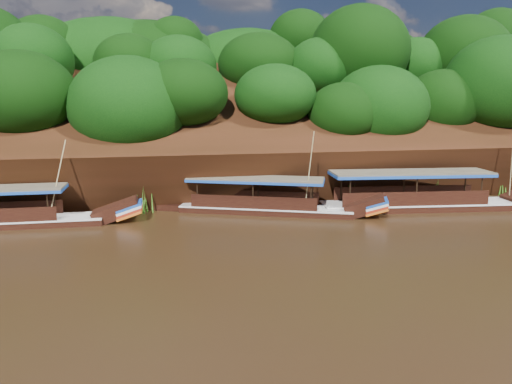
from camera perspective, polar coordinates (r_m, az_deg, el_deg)
ground at (r=24.11m, az=2.91°, el=-6.64°), size 160.00×160.00×0.00m
riverbank at (r=45.66m, az=-4.26°, el=4.10°), size 120.00×30.06×19.40m
boat_0 at (r=34.49m, az=19.59°, el=-0.93°), size 15.64×3.74×7.21m
boat_1 at (r=31.42m, az=2.35°, el=-1.53°), size 12.65×6.48×5.64m
boat_2 at (r=31.59m, az=-26.60°, el=-2.63°), size 14.27×2.48×5.26m
reeds at (r=32.55m, az=-7.62°, el=-0.49°), size 50.18×2.33×2.03m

